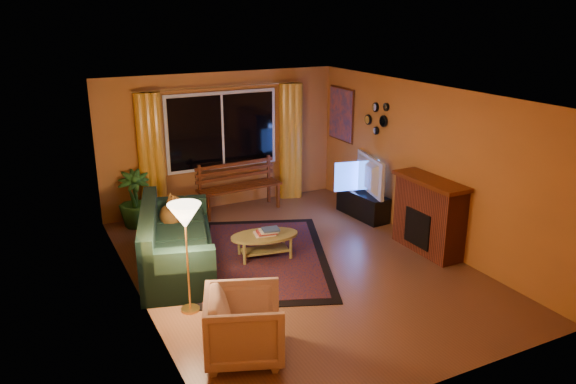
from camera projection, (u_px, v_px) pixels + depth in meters
name	position (u px, v px, depth m)	size (l,w,h in m)	color
floor	(297.00, 267.00, 8.17)	(4.50, 6.00, 0.02)	brown
ceiling	(298.00, 93.00, 7.38)	(4.50, 6.00, 0.02)	white
wall_back	(222.00, 141.00, 10.33)	(4.50, 0.02, 2.50)	#C67833
wall_left	(133.00, 209.00, 6.81)	(0.02, 6.00, 2.50)	#C67833
wall_right	(426.00, 165.00, 8.74)	(0.02, 6.00, 2.50)	#C67833
window	(223.00, 131.00, 10.21)	(2.00, 0.02, 1.30)	black
curtain_rod	(222.00, 87.00, 9.92)	(0.03, 0.03, 3.20)	#BF8C3F
curtain_left	(151.00, 158.00, 9.68)	(0.36, 0.36, 2.24)	orange
curtain_right	(290.00, 142.00, 10.84)	(0.36, 0.36, 2.24)	orange
bench	(240.00, 199.00, 10.31)	(1.56, 0.46, 0.47)	#54220A
potted_plant	(135.00, 199.00, 9.53)	(0.54, 0.54, 0.97)	#235B1E
sofa	(177.00, 239.00, 7.98)	(0.96, 2.24, 0.91)	black
dog	(170.00, 212.00, 8.36)	(0.32, 0.44, 0.48)	brown
armchair	(244.00, 322.00, 5.93)	(0.81, 0.76, 0.83)	beige
floor_lamp	(187.00, 259.00, 6.76)	(0.23, 0.23, 1.39)	#BF8C3F
rug	(262.00, 257.00, 8.45)	(1.91, 3.02, 0.02)	#5F1F0D
coffee_table	(265.00, 246.00, 8.40)	(1.02, 1.02, 0.37)	olive
tv_console	(363.00, 204.00, 10.05)	(0.36, 1.09, 0.45)	black
television	(364.00, 175.00, 9.87)	(1.14, 0.15, 0.65)	black
fireplace	(429.00, 217.00, 8.53)	(0.40, 1.20, 1.10)	maroon
mirror_cluster	(376.00, 116.00, 9.65)	(0.06, 0.60, 0.56)	black
painting	(341.00, 114.00, 10.68)	(0.04, 0.76, 0.96)	#DB5732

